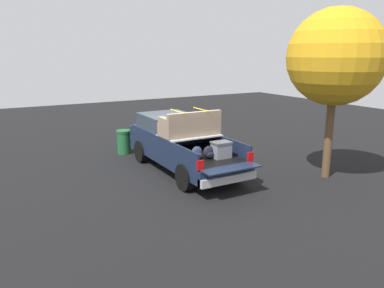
% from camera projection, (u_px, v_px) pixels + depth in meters
% --- Properties ---
extents(ground_plane, '(40.00, 40.00, 0.00)m').
position_uv_depth(ground_plane, '(184.00, 170.00, 13.19)').
color(ground_plane, black).
extents(pickup_truck, '(6.05, 2.06, 2.23)m').
position_uv_depth(pickup_truck, '(179.00, 142.00, 13.26)').
color(pickup_truck, '#162138').
rests_on(pickup_truck, ground_plane).
extents(tree_background, '(3.05, 3.05, 5.47)m').
position_uv_depth(tree_background, '(336.00, 58.00, 11.59)').
color(tree_background, brown).
rests_on(tree_background, ground_plane).
extents(trash_can, '(0.60, 0.60, 0.98)m').
position_uv_depth(trash_can, '(124.00, 142.00, 15.33)').
color(trash_can, '#1E592D').
rests_on(trash_can, ground_plane).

